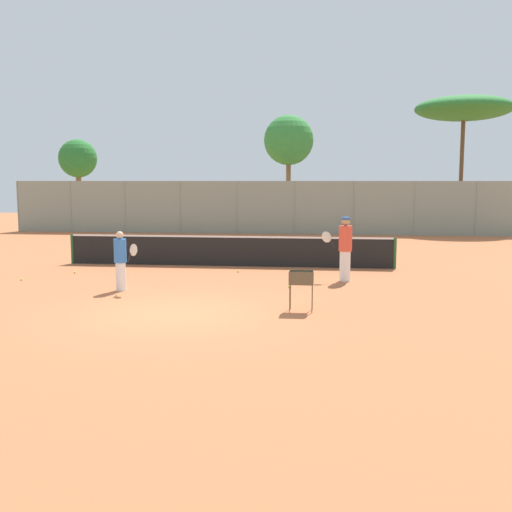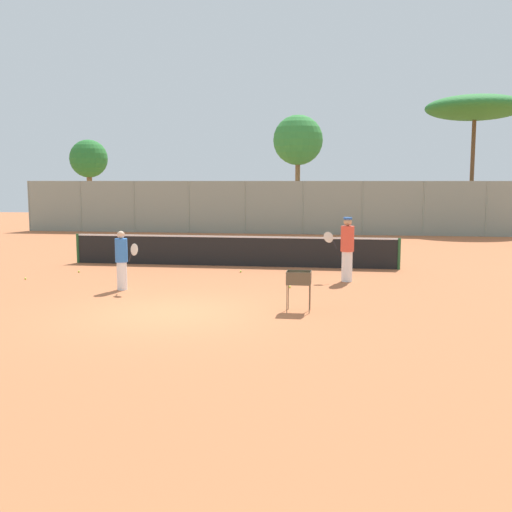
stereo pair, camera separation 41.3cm
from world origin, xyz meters
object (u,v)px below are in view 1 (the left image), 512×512
Objects in this scene: tennis_net at (228,250)px; parked_car at (321,218)px; player_white_outfit at (121,260)px; player_red_cap at (345,248)px; ball_cart at (302,281)px.

tennis_net is 2.76× the size of parked_car.
player_white_outfit is 6.55m from player_red_cap.
tennis_net is 6.04× the size of player_red_cap.
player_red_cap is (3.97, -2.72, 0.44)m from tennis_net.
ball_cart is (2.87, -7.05, 0.15)m from tennis_net.
parked_car is (5.27, 22.00, -0.18)m from player_white_outfit.
tennis_net reaches higher than ball_cart.
parked_car is (-0.87, 19.72, -0.33)m from player_red_cap.
player_red_cap reaches higher than ball_cart.
parked_car is at bearing 89.43° from ball_cart.
tennis_net is 12.35× the size of ball_cart.
player_red_cap is at bearing 48.83° from player_white_outfit.
tennis_net is at bearing 95.01° from player_white_outfit.
player_white_outfit is 0.85× the size of player_red_cap.
player_white_outfit is at bearing 28.19° from player_red_cap.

